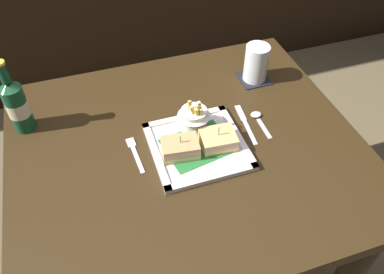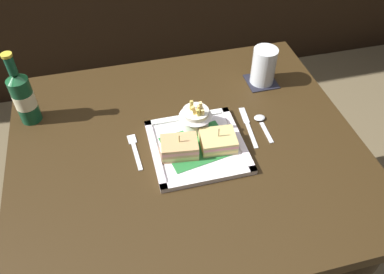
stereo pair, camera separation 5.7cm
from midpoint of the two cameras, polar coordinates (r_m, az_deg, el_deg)
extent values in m
plane|color=brown|center=(1.77, 0.43, -18.57)|extent=(6.00, 6.00, 0.00)
cube|color=#31210F|center=(1.14, 0.63, -1.98)|extent=(1.01, 0.90, 0.04)
cylinder|color=#311D0E|center=(1.67, -17.20, -4.38)|extent=(0.08, 0.08, 0.73)
cylinder|color=black|center=(1.77, 11.00, 0.71)|extent=(0.08, 0.08, 0.73)
cube|color=silver|center=(1.11, 2.27, -1.51)|extent=(0.27, 0.27, 0.01)
cube|color=#257132|center=(1.11, 2.28, -1.31)|extent=(0.21, 0.18, 0.00)
cube|color=white|center=(1.03, 4.15, -6.09)|extent=(0.27, 0.02, 0.01)
cube|color=white|center=(1.19, 0.68, 2.97)|extent=(0.27, 0.02, 0.01)
cube|color=white|center=(1.09, -3.97, -2.39)|extent=(0.02, 0.27, 0.01)
cube|color=white|center=(1.14, 8.25, -0.11)|extent=(0.02, 0.27, 0.01)
cube|color=tan|center=(1.09, -0.35, -2.29)|extent=(0.11, 0.08, 0.01)
cube|color=#E1D581|center=(1.08, -0.36, -1.95)|extent=(0.11, 0.08, 0.01)
cube|color=tan|center=(1.07, -0.36, -1.60)|extent=(0.11, 0.08, 0.01)
cube|color=#E59E91|center=(1.07, -0.36, -1.25)|extent=(0.11, 0.08, 0.01)
cube|color=tan|center=(1.06, -0.36, -0.90)|extent=(0.11, 0.08, 0.01)
cylinder|color=tan|center=(1.06, -0.36, -1.14)|extent=(0.00, 0.00, 0.07)
cube|color=tan|center=(1.11, 5.30, -1.24)|extent=(0.10, 0.09, 0.01)
cube|color=#F2DA76|center=(1.10, 5.32, -0.95)|extent=(0.10, 0.09, 0.01)
cube|color=tan|center=(1.10, 5.35, -0.65)|extent=(0.10, 0.09, 0.01)
cube|color=pink|center=(1.09, 5.38, -0.35)|extent=(0.10, 0.09, 0.01)
cube|color=tan|center=(1.09, 5.41, -0.04)|extent=(0.10, 0.09, 0.01)
cylinder|color=tan|center=(1.09, 5.41, -0.11)|extent=(0.00, 0.00, 0.07)
cylinder|color=silver|center=(1.14, 1.96, 2.55)|extent=(0.08, 0.08, 0.07)
cone|color=white|center=(1.11, 2.00, 3.73)|extent=(0.10, 0.10, 0.03)
cube|color=#F7D488|center=(1.10, 2.81, 3.72)|extent=(0.02, 0.01, 0.08)
cube|color=#EFC263|center=(1.10, 2.59, 3.46)|extent=(0.01, 0.01, 0.06)
cube|color=#E9D266|center=(1.12, 1.50, 3.48)|extent=(0.01, 0.02, 0.05)
cube|color=#D7C565|center=(1.10, 1.86, 3.33)|extent=(0.02, 0.01, 0.06)
cube|color=#ECD07B|center=(1.10, 3.05, 3.07)|extent=(0.01, 0.01, 0.05)
cube|color=#E6B55E|center=(1.10, 2.05, 3.30)|extent=(0.03, 0.01, 0.06)
cube|color=#D9C656|center=(1.10, 2.50, 3.04)|extent=(0.02, 0.01, 0.06)
cube|color=#E2C462|center=(1.11, 1.35, 3.91)|extent=(0.01, 0.02, 0.06)
cylinder|color=#11482A|center=(1.25, -22.28, 5.00)|extent=(0.06, 0.06, 0.15)
cone|color=#18512A|center=(1.20, -23.42, 8.13)|extent=(0.06, 0.06, 0.02)
cylinder|color=#0C432B|center=(1.17, -23.98, 9.64)|extent=(0.03, 0.03, 0.06)
cylinder|color=gold|center=(1.16, -24.46, 10.93)|extent=(0.03, 0.03, 0.01)
cylinder|color=beige|center=(1.24, -22.32, 5.10)|extent=(0.06, 0.06, 0.05)
cube|color=black|center=(1.37, 11.37, 8.01)|extent=(0.10, 0.10, 0.00)
cylinder|color=silver|center=(1.33, 11.77, 10.21)|extent=(0.08, 0.08, 0.13)
cylinder|color=silver|center=(1.34, 11.65, 9.56)|extent=(0.07, 0.07, 0.09)
cube|color=silver|center=(1.10, -6.70, -2.91)|extent=(0.02, 0.11, 0.00)
cube|color=silver|center=(1.15, -7.48, -0.38)|extent=(0.03, 0.04, 0.00)
cube|color=silver|center=(1.17, 10.17, 0.22)|extent=(0.02, 0.11, 0.00)
cube|color=silver|center=(1.23, 9.03, 3.14)|extent=(0.02, 0.07, 0.00)
cube|color=silver|center=(1.19, 12.30, 0.62)|extent=(0.01, 0.09, 0.00)
ellipsoid|color=silver|center=(1.22, 11.27, 2.76)|extent=(0.04, 0.03, 0.01)
camera|label=1|loc=(0.03, -88.51, 1.53)|focal=36.11mm
camera|label=2|loc=(0.03, 91.49, -1.53)|focal=36.11mm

